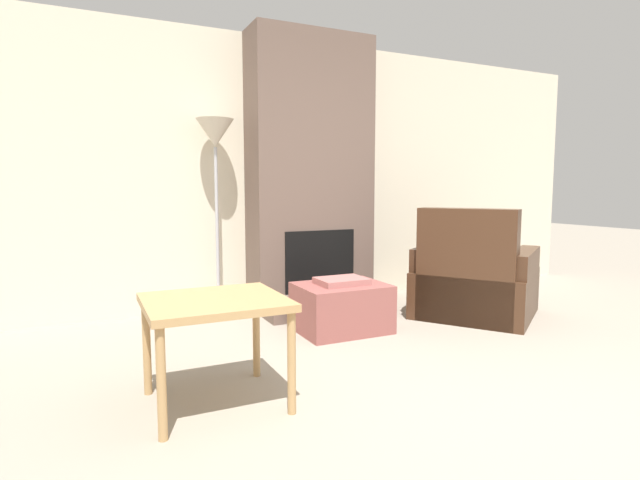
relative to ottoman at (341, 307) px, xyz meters
The scene contains 7 objects.
ground_plane 1.87m from the ottoman, 85.52° to the right, with size 24.00×24.00×0.00m, color gray.
wall_back 1.62m from the ottoman, 82.99° to the left, with size 7.22×0.06×2.60m, color beige.
fireplace 1.39m from the ottoman, 80.93° to the left, with size 1.18×0.78×2.60m.
ottoman is the anchor object (origin of this frame).
armchair 1.29m from the ottoman, ahead, with size 1.35×1.35×0.99m.
side_table 1.58m from the ottoman, 143.43° to the right, with size 0.72×0.65×0.58m.
floor_lamp_left 1.80m from the ottoman, 130.10° to the left, with size 0.33×0.33×1.76m.
Camera 1 is at (-1.99, -1.63, 1.15)m, focal length 28.00 mm.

